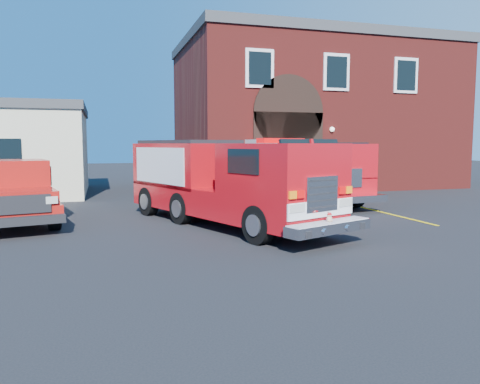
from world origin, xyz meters
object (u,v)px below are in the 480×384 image
object	(u,v)px
fire_engine	(223,181)
fire_station	(310,114)
pickup_truck	(12,193)
secondary_truck	(295,168)

from	to	relation	value
fire_engine	fire_station	bearing A→B (deg)	54.92
fire_engine	pickup_truck	distance (m)	6.68
pickup_truck	secondary_truck	xyz separation A→B (m)	(10.79, 2.72, 0.52)
fire_engine	pickup_truck	world-z (taller)	fire_engine
fire_engine	pickup_truck	bearing A→B (deg)	160.76
fire_engine	secondary_truck	size ratio (longest dim) A/B	1.04
pickup_truck	fire_station	bearing A→B (deg)	34.17
pickup_truck	secondary_truck	bearing A→B (deg)	14.15
fire_station	pickup_truck	bearing A→B (deg)	-145.83
secondary_truck	fire_station	bearing A→B (deg)	60.68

